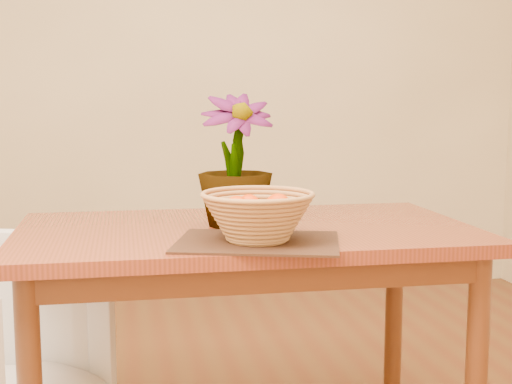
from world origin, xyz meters
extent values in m
cube|color=#FCEBC0|center=(0.00, 2.25, 1.35)|extent=(4.00, 0.02, 2.70)
cube|color=maroon|center=(0.00, 0.30, 0.73)|extent=(1.40, 0.80, 0.04)
cube|color=#4E2812|center=(0.00, 0.30, 0.67)|extent=(1.28, 0.68, 0.08)
cylinder|color=#4E2812|center=(0.62, -0.02, 0.35)|extent=(0.06, 0.06, 0.71)
cylinder|color=#4E2812|center=(-0.62, 0.62, 0.35)|extent=(0.06, 0.06, 0.71)
cylinder|color=#4E2812|center=(0.62, 0.62, 0.35)|extent=(0.06, 0.06, 0.71)
cube|color=#331E12|center=(-0.01, 0.04, 0.75)|extent=(0.52, 0.44, 0.01)
cylinder|color=#AC7A47|center=(-0.01, 0.04, 0.76)|extent=(0.16, 0.16, 0.01)
sphere|color=#E03B03|center=(-0.01, 0.04, 0.84)|extent=(0.06, 0.06, 0.06)
sphere|color=#E03B03|center=(0.05, 0.06, 0.85)|extent=(0.07, 0.07, 0.07)
sphere|color=#E03B03|center=(-0.03, 0.10, 0.84)|extent=(0.07, 0.07, 0.07)
sphere|color=#E03B03|center=(-0.07, 0.03, 0.85)|extent=(0.07, 0.07, 0.07)
sphere|color=#E03B03|center=(0.00, -0.02, 0.84)|extent=(0.07, 0.07, 0.07)
imported|color=#174614|center=(-0.03, 0.32, 0.96)|extent=(0.24, 0.24, 0.41)
camera|label=1|loc=(-0.37, -1.84, 1.14)|focal=50.00mm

